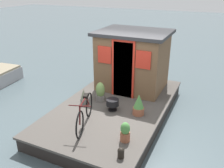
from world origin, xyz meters
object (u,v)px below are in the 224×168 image
bicycle (85,113)px  potted_plant_rosemary (84,97)px  potted_plant_basil (139,105)px  potted_plant_mint (100,92)px  houseboat_cabin (133,60)px  potted_plant_succulent (125,132)px  charcoal_grill (113,103)px  mooring_bollard (121,153)px

bicycle → potted_plant_rosemary: (0.98, 0.63, -0.14)m
potted_plant_basil → potted_plant_mint: potted_plant_mint is taller
houseboat_cabin → potted_plant_rosemary: size_ratio=4.88×
potted_plant_succulent → potted_plant_mint: potted_plant_mint is taller
potted_plant_basil → charcoal_grill: size_ratio=1.66×
charcoal_grill → potted_plant_mint: bearing=57.8°
potted_plant_rosemary → mooring_bollard: bearing=-131.9°
potted_plant_basil → potted_plant_rosemary: size_ratio=1.28×
houseboat_cabin → bicycle: (-2.74, 0.19, -0.59)m
potted_plant_basil → potted_plant_rosemary: bearing=93.0°
potted_plant_basil → charcoal_grill: potted_plant_basil is taller
potted_plant_succulent → potted_plant_rosemary: potted_plant_succulent is taller
houseboat_cabin → mooring_bollard: size_ratio=9.60×
charcoal_grill → houseboat_cabin: bearing=3.0°
potted_plant_basil → potted_plant_rosemary: potted_plant_basil is taller
charcoal_grill → mooring_bollard: (-1.71, -0.98, -0.10)m
bicycle → potted_plant_mint: bearing=11.8°
potted_plant_basil → charcoal_grill: bearing=96.2°
mooring_bollard → houseboat_cabin: bearing=17.3°
bicycle → mooring_bollard: 1.48m
mooring_bollard → charcoal_grill: bearing=29.9°
potted_plant_mint → potted_plant_rosemary: bearing=135.3°
houseboat_cabin → potted_plant_succulent: 3.14m
houseboat_cabin → charcoal_grill: houseboat_cabin is taller
charcoal_grill → potted_plant_rosemary: bearing=90.3°
houseboat_cabin → bicycle: houseboat_cabin is taller
mooring_bollard → potted_plant_succulent: bearing=14.0°
bicycle → potted_plant_rosemary: bicycle is taller
potted_plant_succulent → potted_plant_rosemary: bearing=56.9°
potted_plant_succulent → potted_plant_mint: bearing=43.1°
houseboat_cabin → mooring_bollard: 3.72m
potted_plant_succulent → mooring_bollard: bearing=-166.0°
houseboat_cabin → bicycle: size_ratio=1.45×
potted_plant_succulent → bicycle: bearing=81.7°
potted_plant_succulent → potted_plant_mint: (1.50, 1.40, 0.06)m
potted_plant_basil → mooring_bollard: bearing=-171.7°
potted_plant_succulent → charcoal_grill: size_ratio=1.31×
bicycle → potted_plant_mint: bicycle is taller
potted_plant_rosemary → charcoal_grill: 0.91m
houseboat_cabin → potted_plant_succulent: size_ratio=4.82×
potted_plant_basil → potted_plant_rosemary: 1.64m
potted_plant_mint → mooring_bollard: 2.58m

